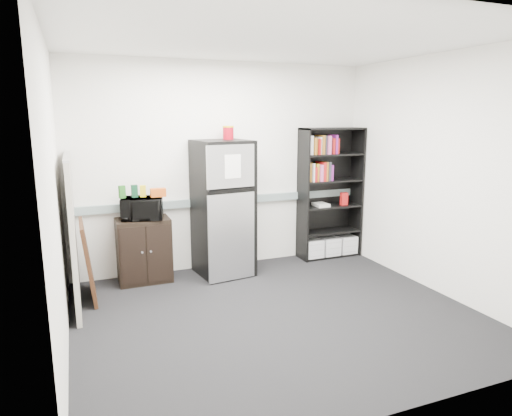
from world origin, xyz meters
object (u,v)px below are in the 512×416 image
Objects in this scene: bookshelf at (330,194)px; refrigerator at (223,208)px; cabinet at (144,250)px; cubicle_partition at (73,231)px; microwave at (142,208)px.

refrigerator is (-1.65, -0.14, -0.05)m from bookshelf.
cabinet is (-2.64, -0.06, -0.52)m from bookshelf.
bookshelf is 1.08× the size of refrigerator.
refrigerator is at bearing -174.98° from bookshelf.
cubicle_partition is 0.94× the size of refrigerator.
microwave is 1.00m from refrigerator.
bookshelf reaches higher than cubicle_partition.
microwave is at bearing -178.26° from bookshelf.
microwave is at bearing -90.00° from cabinet.
cubicle_partition reaches higher than microwave.
cubicle_partition is 0.98m from cabinet.
refrigerator is at bearing 10.83° from cubicle_partition.
cubicle_partition is at bearing -171.94° from bookshelf.
refrigerator reaches higher than cubicle_partition.
cubicle_partition is 1.82m from refrigerator.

